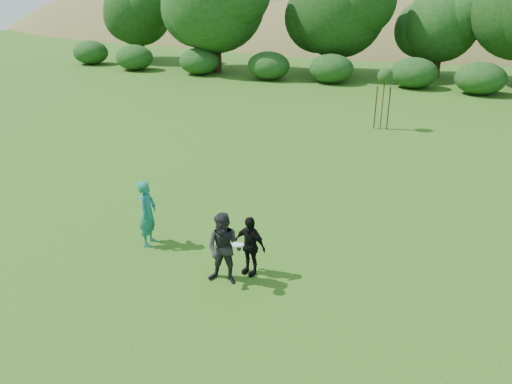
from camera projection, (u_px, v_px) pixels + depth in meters
ground at (207, 282)px, 11.54m from camera, size 120.00×120.00×0.00m
player_teal at (148, 213)px, 12.91m from camera, size 0.55×0.72×1.78m
player_grey at (224, 249)px, 11.23m from camera, size 0.90×0.73×1.72m
player_black at (250, 246)px, 11.63m from camera, size 0.92×0.55×1.47m
frisbee at (238, 245)px, 10.84m from camera, size 0.27×0.27×0.06m
sapling at (385, 78)px, 22.85m from camera, size 0.70×0.70×2.85m
hillside at (416, 116)px, 74.91m from camera, size 150.00×72.00×52.00m
tree_row at (446, 9)px, 33.09m from camera, size 53.92×10.38×9.62m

